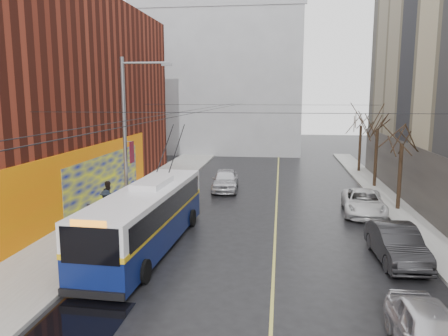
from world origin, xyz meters
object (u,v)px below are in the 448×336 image
at_px(tree_far, 361,117).
at_px(pedestrian_c, 106,205).
at_px(parked_car_a, 430,334).
at_px(pedestrian_b, 109,196).
at_px(trolleybus, 147,217).
at_px(pedestrian_a, 90,218).
at_px(tree_mid, 378,120).
at_px(streetlight_pole, 128,140).
at_px(tree_near, 403,131).
at_px(following_car, 225,180).
at_px(parked_car_c, 363,202).
at_px(parked_car_b, 396,244).

distance_m(tree_far, pedestrian_c, 25.67).
bearing_deg(parked_car_a, pedestrian_b, 137.06).
xyz_separation_m(trolleybus, pedestrian_c, (-3.53, 3.72, -0.50)).
bearing_deg(pedestrian_a, tree_mid, -30.72).
distance_m(streetlight_pole, tree_near, 16.28).
relative_size(following_car, pedestrian_a, 3.09).
bearing_deg(tree_mid, pedestrian_b, -150.11).
bearing_deg(tree_far, parked_car_c, -98.61).
distance_m(streetlight_pole, parked_car_b, 13.77).
height_order(parked_car_c, pedestrian_b, pedestrian_b).
height_order(streetlight_pole, tree_near, streetlight_pole).
relative_size(tree_mid, parked_car_a, 1.57).
distance_m(trolleybus, parked_car_c, 13.49).
distance_m(parked_car_a, pedestrian_a, 16.31).
bearing_deg(pedestrian_b, tree_mid, -28.89).
relative_size(tree_mid, pedestrian_b, 3.54).
height_order(tree_near, pedestrian_c, tree_near).
height_order(tree_near, parked_car_c, tree_near).
xyz_separation_m(tree_mid, following_car, (-11.40, -2.47, -4.45)).
height_order(tree_far, pedestrian_c, tree_far).
xyz_separation_m(tree_near, tree_mid, (0.00, 7.00, 0.28)).
height_order(streetlight_pole, trolleybus, streetlight_pole).
relative_size(tree_far, pedestrian_c, 3.79).
bearing_deg(pedestrian_c, tree_near, -89.94).
xyz_separation_m(streetlight_pole, parked_car_a, (11.94, -10.04, -4.12)).
bearing_deg(pedestrian_b, trolleybus, -112.14).
height_order(tree_mid, pedestrian_b, tree_mid).
distance_m(streetlight_pole, parked_car_a, 16.14).
distance_m(tree_mid, pedestrian_b, 20.63).
relative_size(tree_mid, parked_car_b, 1.40).
relative_size(tree_near, parked_car_c, 1.24).
bearing_deg(following_car, parked_car_a, -71.45).
height_order(parked_car_a, parked_car_c, parked_car_a).
distance_m(tree_far, following_car, 15.44).
height_order(streetlight_pole, tree_mid, streetlight_pole).
bearing_deg(parked_car_c, pedestrian_c, -160.99).
bearing_deg(tree_near, parked_car_c, -155.77).
xyz_separation_m(tree_mid, parked_car_c, (-2.27, -8.02, -4.54)).
bearing_deg(tree_far, parked_car_b, -95.72).
distance_m(trolleybus, pedestrian_b, 6.84).
xyz_separation_m(parked_car_c, pedestrian_a, (-14.59, -6.11, 0.19)).
xyz_separation_m(tree_mid, trolleybus, (-13.44, -15.55, -3.74)).
bearing_deg(following_car, parked_car_c, -34.52).
xyz_separation_m(parked_car_b, pedestrian_c, (-14.68, 3.96, 0.23)).
bearing_deg(parked_car_c, parked_car_b, -85.54).
height_order(tree_far, parked_car_a, tree_far).
distance_m(pedestrian_b, pedestrian_c, 1.84).
relative_size(trolleybus, parked_car_c, 2.25).
relative_size(tree_near, tree_far, 0.97).
xyz_separation_m(parked_car_a, pedestrian_a, (-13.66, 8.91, 0.18)).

